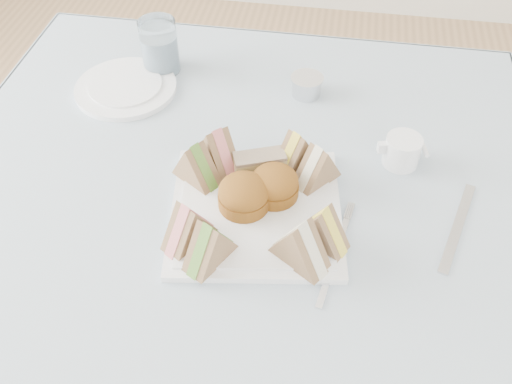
% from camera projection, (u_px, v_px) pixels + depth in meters
% --- Properties ---
extents(table, '(0.90, 0.90, 0.74)m').
position_uv_depth(table, '(236.00, 318.00, 1.20)').
color(table, brown).
rests_on(table, floor).
extents(tablecloth, '(1.02, 1.02, 0.01)m').
position_uv_depth(tablecloth, '(231.00, 198.00, 0.93)').
color(tablecloth, '#A1B9D0').
rests_on(tablecloth, table).
extents(serving_plate, '(0.30, 0.30, 0.01)m').
position_uv_depth(serving_plate, '(256.00, 211.00, 0.90)').
color(serving_plate, white).
rests_on(serving_plate, tablecloth).
extents(sandwich_fl_a, '(0.08, 0.09, 0.08)m').
position_uv_depth(sandwich_fl_a, '(188.00, 224.00, 0.82)').
color(sandwich_fl_a, '#7B6547').
rests_on(sandwich_fl_a, serving_plate).
extents(sandwich_fl_b, '(0.08, 0.09, 0.07)m').
position_uv_depth(sandwich_fl_b, '(209.00, 242.00, 0.80)').
color(sandwich_fl_b, '#7B6547').
rests_on(sandwich_fl_b, serving_plate).
extents(sandwich_fr_a, '(0.09, 0.07, 0.07)m').
position_uv_depth(sandwich_fr_a, '(323.00, 226.00, 0.82)').
color(sandwich_fr_a, '#7B6547').
rests_on(sandwich_fr_a, serving_plate).
extents(sandwich_fr_b, '(0.10, 0.08, 0.08)m').
position_uv_depth(sandwich_fr_b, '(301.00, 242.00, 0.80)').
color(sandwich_fr_b, '#7B6547').
rests_on(sandwich_fr_b, serving_plate).
extents(sandwich_bl_a, '(0.09, 0.08, 0.08)m').
position_uv_depth(sandwich_bl_a, '(196.00, 162.00, 0.91)').
color(sandwich_bl_a, '#7B6547').
rests_on(sandwich_bl_a, serving_plate).
extents(sandwich_bl_b, '(0.09, 0.09, 0.08)m').
position_uv_depth(sandwich_bl_b, '(218.00, 148.00, 0.93)').
color(sandwich_bl_b, '#7B6547').
rests_on(sandwich_bl_b, serving_plate).
extents(sandwich_br_a, '(0.08, 0.09, 0.07)m').
position_uv_depth(sandwich_br_a, '(318.00, 164.00, 0.91)').
color(sandwich_br_a, '#7B6547').
rests_on(sandwich_br_a, serving_plate).
extents(sandwich_br_b, '(0.08, 0.09, 0.07)m').
position_uv_depth(sandwich_br_b, '(296.00, 150.00, 0.93)').
color(sandwich_br_b, '#7B6547').
rests_on(sandwich_br_b, serving_plate).
extents(scone_left, '(0.09, 0.09, 0.05)m').
position_uv_depth(scone_left, '(244.00, 194.00, 0.88)').
color(scone_left, brown).
rests_on(scone_left, serving_plate).
extents(scone_right, '(0.10, 0.10, 0.05)m').
position_uv_depth(scone_right, '(274.00, 184.00, 0.89)').
color(scone_right, brown).
rests_on(scone_right, serving_plate).
extents(pastry_slice, '(0.09, 0.06, 0.04)m').
position_uv_depth(pastry_slice, '(260.00, 164.00, 0.93)').
color(pastry_slice, '#DAC17C').
rests_on(pastry_slice, serving_plate).
extents(side_plate, '(0.23, 0.23, 0.01)m').
position_uv_depth(side_plate, '(126.00, 88.00, 1.12)').
color(side_plate, white).
rests_on(side_plate, tablecloth).
extents(water_glass, '(0.08, 0.08, 0.11)m').
position_uv_depth(water_glass, '(159.00, 46.00, 1.13)').
color(water_glass, white).
rests_on(water_glass, tablecloth).
extents(tea_strainer, '(0.08, 0.08, 0.04)m').
position_uv_depth(tea_strainer, '(307.00, 87.00, 1.10)').
color(tea_strainer, silver).
rests_on(tea_strainer, tablecloth).
extents(knife, '(0.07, 0.19, 0.00)m').
position_uv_depth(knife, '(457.00, 227.00, 0.88)').
color(knife, silver).
rests_on(knife, tablecloth).
extents(fork, '(0.04, 0.17, 0.00)m').
position_uv_depth(fork, '(333.00, 261.00, 0.84)').
color(fork, silver).
rests_on(fork, tablecloth).
extents(creamer_jug, '(0.07, 0.07, 0.05)m').
position_uv_depth(creamer_jug, '(402.00, 151.00, 0.96)').
color(creamer_jug, white).
rests_on(creamer_jug, tablecloth).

